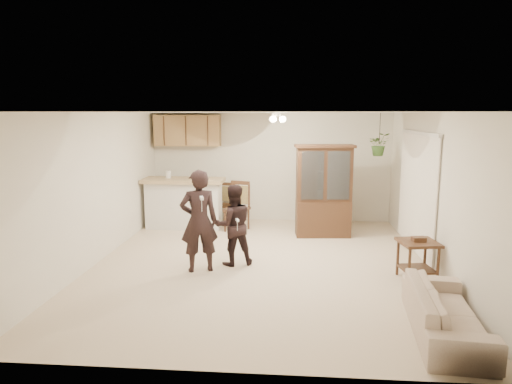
# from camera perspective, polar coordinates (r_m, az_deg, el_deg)

# --- Properties ---
(floor) EXTENTS (6.50, 6.50, 0.00)m
(floor) POSITION_cam_1_polar(r_m,az_deg,el_deg) (7.71, 0.58, -9.00)
(floor) COLOR beige
(floor) RESTS_ON ground
(ceiling) EXTENTS (5.50, 6.50, 0.02)m
(ceiling) POSITION_cam_1_polar(r_m,az_deg,el_deg) (7.30, 0.61, 9.92)
(ceiling) COLOR white
(ceiling) RESTS_ON wall_back
(wall_back) EXTENTS (5.50, 0.02, 2.50)m
(wall_back) POSITION_cam_1_polar(r_m,az_deg,el_deg) (10.62, 1.84, 3.11)
(wall_back) COLOR beige
(wall_back) RESTS_ON ground
(wall_front) EXTENTS (5.50, 0.02, 2.50)m
(wall_front) POSITION_cam_1_polar(r_m,az_deg,el_deg) (4.25, -2.53, -7.10)
(wall_front) COLOR beige
(wall_front) RESTS_ON ground
(wall_left) EXTENTS (0.02, 6.50, 2.50)m
(wall_left) POSITION_cam_1_polar(r_m,az_deg,el_deg) (8.08, -19.26, 0.45)
(wall_left) COLOR beige
(wall_left) RESTS_ON ground
(wall_right) EXTENTS (0.02, 6.50, 2.50)m
(wall_right) POSITION_cam_1_polar(r_m,az_deg,el_deg) (7.72, 21.42, -0.09)
(wall_right) COLOR beige
(wall_right) RESTS_ON ground
(breakfast_bar) EXTENTS (1.60, 0.55, 1.00)m
(breakfast_bar) POSITION_cam_1_polar(r_m,az_deg,el_deg) (10.11, -8.97, -1.64)
(breakfast_bar) COLOR silver
(breakfast_bar) RESTS_ON floor
(bar_top) EXTENTS (1.75, 0.70, 0.08)m
(bar_top) POSITION_cam_1_polar(r_m,az_deg,el_deg) (10.02, -9.05, 1.44)
(bar_top) COLOR tan
(bar_top) RESTS_ON breakfast_bar
(upper_cabinets) EXTENTS (1.50, 0.34, 0.70)m
(upper_cabinets) POSITION_cam_1_polar(r_m,az_deg,el_deg) (10.64, -8.55, 7.62)
(upper_cabinets) COLOR olive
(upper_cabinets) RESTS_ON wall_back
(vertical_blinds) EXTENTS (0.06, 2.30, 2.10)m
(vertical_blinds) POSITION_cam_1_polar(r_m,az_deg,el_deg) (8.58, 19.40, -0.05)
(vertical_blinds) COLOR silver
(vertical_blinds) RESTS_ON wall_right
(ceiling_fixture) EXTENTS (0.36, 0.36, 0.20)m
(ceiling_fixture) POSITION_cam_1_polar(r_m,az_deg,el_deg) (8.49, 2.56, 9.22)
(ceiling_fixture) COLOR #F7E2B9
(ceiling_fixture) RESTS_ON ceiling
(hanging_plant) EXTENTS (0.43, 0.37, 0.48)m
(hanging_plant) POSITION_cam_1_polar(r_m,az_deg,el_deg) (9.87, 15.14, 5.77)
(hanging_plant) COLOR #2F5923
(hanging_plant) RESTS_ON ceiling
(plant_cord) EXTENTS (0.01, 0.01, 0.65)m
(plant_cord) POSITION_cam_1_polar(r_m,az_deg,el_deg) (9.85, 15.23, 7.66)
(plant_cord) COLOR black
(plant_cord) RESTS_ON ceiling
(sofa) EXTENTS (0.90, 1.93, 0.73)m
(sofa) POSITION_cam_1_polar(r_m,az_deg,el_deg) (5.73, 22.67, -12.69)
(sofa) COLOR beige
(sofa) RESTS_ON floor
(adult) EXTENTS (0.76, 0.62, 1.80)m
(adult) POSITION_cam_1_polar(r_m,az_deg,el_deg) (7.21, -7.16, -2.97)
(adult) COLOR black
(adult) RESTS_ON floor
(child) EXTENTS (0.79, 0.70, 1.35)m
(child) POSITION_cam_1_polar(r_m,az_deg,el_deg) (7.53, -2.87, -4.12)
(child) COLOR black
(child) RESTS_ON floor
(china_hutch) EXTENTS (1.22, 0.55, 1.87)m
(china_hutch) POSITION_cam_1_polar(r_m,az_deg,el_deg) (9.33, 8.44, 0.06)
(china_hutch) COLOR #3A2615
(china_hutch) RESTS_ON floor
(side_table) EXTENTS (0.62, 0.62, 0.66)m
(side_table) POSITION_cam_1_polar(r_m,az_deg,el_deg) (7.36, 19.53, -7.97)
(side_table) COLOR #3A2615
(side_table) RESTS_ON floor
(chair_bar) EXTENTS (0.58, 0.58, 1.05)m
(chair_bar) POSITION_cam_1_polar(r_m,az_deg,el_deg) (9.79, -2.41, -3.13)
(chair_bar) COLOR #3A2615
(chair_bar) RESTS_ON floor
(chair_hutch_left) EXTENTS (0.48, 0.48, 0.91)m
(chair_hutch_left) POSITION_cam_1_polar(r_m,az_deg,el_deg) (10.53, -3.87, -2.45)
(chair_hutch_left) COLOR #3A2615
(chair_hutch_left) RESTS_ON floor
(chair_hutch_right) EXTENTS (0.51, 0.51, 1.11)m
(chair_hutch_right) POSITION_cam_1_polar(r_m,az_deg,el_deg) (10.50, 9.21, -2.28)
(chair_hutch_right) COLOR #3A2615
(chair_hutch_right) RESTS_ON floor
(controller_adult) EXTENTS (0.09, 0.15, 0.04)m
(controller_adult) POSITION_cam_1_polar(r_m,az_deg,el_deg) (6.77, -6.81, -0.76)
(controller_adult) COLOR white
(controller_adult) RESTS_ON adult
(controller_child) EXTENTS (0.07, 0.12, 0.04)m
(controller_child) POSITION_cam_1_polar(r_m,az_deg,el_deg) (7.20, -2.35, -3.54)
(controller_child) COLOR white
(controller_child) RESTS_ON child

